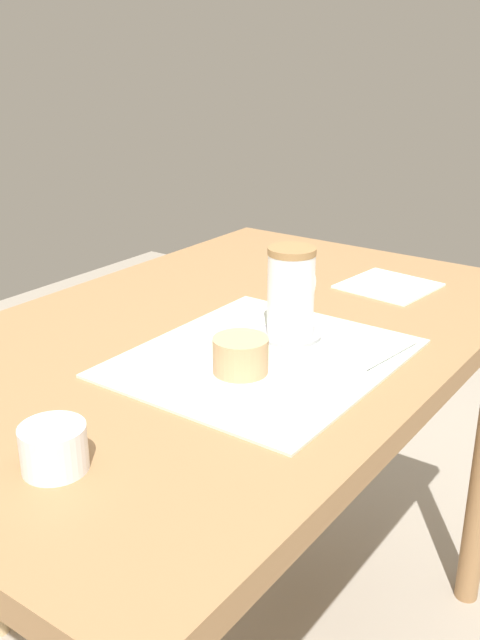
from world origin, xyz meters
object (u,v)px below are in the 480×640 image
(pastry_plate, at_px, (241,376))
(pastry, at_px, (241,355))
(dining_table, at_px, (223,382))
(sugar_bowl, at_px, (54,448))
(coffee_mug, at_px, (292,291))

(pastry_plate, xyz_separation_m, pastry, (0.00, 0.00, 0.03))
(dining_table, distance_m, sugar_bowl, 0.44)
(pastry_plate, bearing_deg, pastry, 0.00)
(sugar_bowl, bearing_deg, dining_table, 12.69)
(dining_table, bearing_deg, sugar_bowl, -167.31)
(pastry_plate, height_order, coffee_mug, coffee_mug)
(sugar_bowl, bearing_deg, coffee_mug, -1.39)
(dining_table, relative_size, sugar_bowl, 15.96)
(coffee_mug, bearing_deg, dining_table, 107.40)
(pastry_plate, distance_m, sugar_bowl, 0.28)
(coffee_mug, distance_m, sugar_bowl, 0.45)
(pastry, bearing_deg, coffee_mug, 9.39)
(dining_table, xyz_separation_m, sugar_bowl, (-0.41, -0.09, 0.12))
(pastry_plate, distance_m, coffee_mug, 0.18)
(pastry_plate, relative_size, pastry, 1.97)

